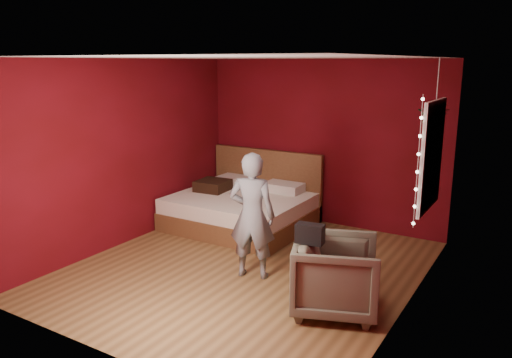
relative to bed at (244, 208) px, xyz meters
name	(u,v)px	position (x,y,z in m)	size (l,w,h in m)	color
floor	(246,268)	(0.95, -1.43, -0.29)	(4.50, 4.50, 0.00)	brown
room_walls	(245,137)	(0.95, -1.43, 1.39)	(4.04, 4.54, 2.62)	#5D0913
window	(431,156)	(2.92, -0.53, 1.21)	(0.05, 0.97, 1.27)	white
fairy_lights	(418,163)	(2.89, -1.06, 1.21)	(0.04, 0.04, 1.45)	silver
bed	(244,208)	(0.00, 0.00, 0.00)	(2.03, 1.73, 1.12)	brown
person	(252,216)	(1.13, -1.58, 0.48)	(0.56, 0.37, 1.53)	slate
armchair	(336,276)	(2.34, -1.88, 0.10)	(0.84, 0.87, 0.79)	#5C5C49
handbag	(310,234)	(2.14, -2.11, 0.60)	(0.28, 0.14, 0.20)	black
throw_pillow	(213,185)	(-0.56, -0.05, 0.30)	(0.48, 0.48, 0.17)	black
hanging_plant	(435,119)	(2.83, -0.08, 1.59)	(0.41, 0.36, 0.94)	silver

